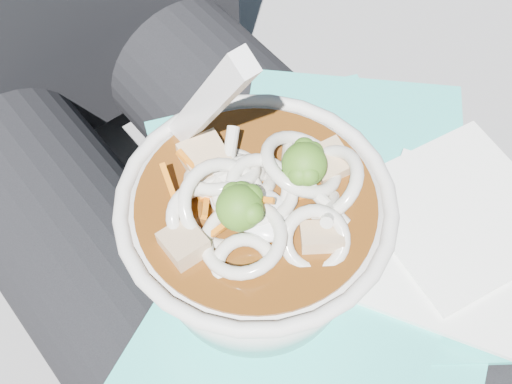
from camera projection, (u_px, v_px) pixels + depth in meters
stone_ledge at (176, 306)px, 0.89m from camera, size 1.03×0.57×0.48m
lap at (247, 279)px, 0.57m from camera, size 0.32×0.48×0.14m
person_body at (178, 189)px, 0.59m from camera, size 0.34×0.94×1.02m
plastic_bag at (318, 259)px, 0.49m from camera, size 0.39×0.35×0.01m
napkins at (466, 236)px, 0.48m from camera, size 0.18×0.18×0.01m
udon_bowl at (256, 231)px, 0.43m from camera, size 0.19×0.19×0.20m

